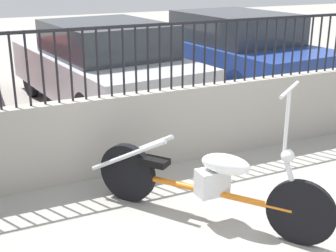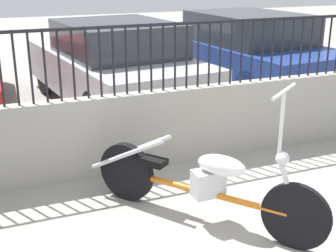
{
  "view_description": "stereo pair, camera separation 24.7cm",
  "coord_description": "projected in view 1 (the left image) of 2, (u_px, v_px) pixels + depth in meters",
  "views": [
    {
      "loc": [
        -2.24,
        -2.35,
        2.23
      ],
      "look_at": [
        -0.35,
        1.67,
        0.7
      ],
      "focal_mm": 50.0,
      "sensor_mm": 36.0,
      "label": 1
    },
    {
      "loc": [
        -2.02,
        -2.45,
        2.23
      ],
      "look_at": [
        -0.35,
        1.67,
        0.7
      ],
      "focal_mm": 50.0,
      "sensor_mm": 36.0,
      "label": 2
    }
  ],
  "objects": [
    {
      "name": "motorcycle_orange",
      "position": [
        197.0,
        179.0,
        4.25
      ],
      "size": [
        1.52,
        1.95,
        1.34
      ],
      "rotation": [
        0.0,
        0.0,
        -0.92
      ],
      "color": "black",
      "rests_on": "ground_plane"
    },
    {
      "name": "low_wall",
      "position": [
        171.0,
        126.0,
        5.47
      ],
      "size": [
        8.68,
        0.18,
        0.89
      ],
      "color": "#9E998E",
      "rests_on": "ground_plane"
    },
    {
      "name": "car_silver",
      "position": [
        103.0,
        65.0,
        7.56
      ],
      "size": [
        2.26,
        4.29,
        1.4
      ],
      "rotation": [
        0.0,
        0.0,
        1.69
      ],
      "color": "black",
      "rests_on": "ground_plane"
    },
    {
      "name": "fence_railing",
      "position": [
        171.0,
        47.0,
        5.17
      ],
      "size": [
        8.68,
        0.04,
        0.75
      ],
      "color": "black",
      "rests_on": "low_wall"
    },
    {
      "name": "car_blue",
      "position": [
        229.0,
        49.0,
        8.99
      ],
      "size": [
        2.24,
        4.6,
        1.4
      ],
      "rotation": [
        0.0,
        0.0,
        1.67
      ],
      "color": "black",
      "rests_on": "ground_plane"
    }
  ]
}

